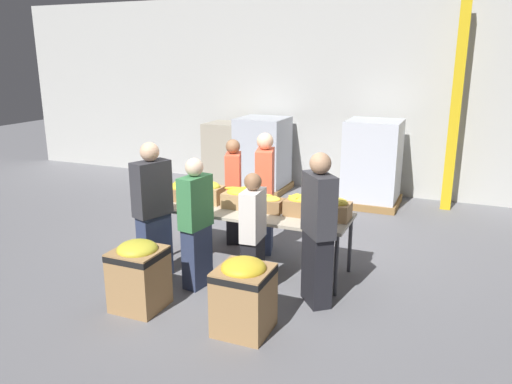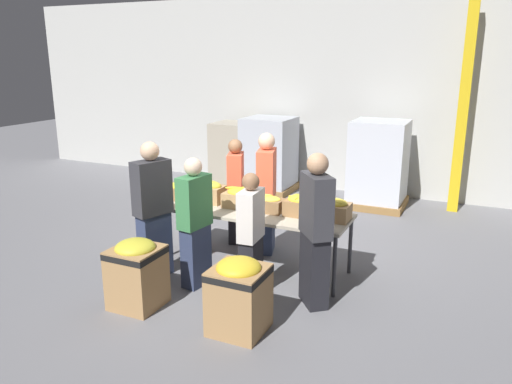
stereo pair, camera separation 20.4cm
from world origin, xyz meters
name	(u,v)px [view 1 (the left image)]	position (x,y,z in m)	size (l,w,h in m)	color
ground_plane	(250,267)	(0.00, 0.00, 0.00)	(30.00, 30.00, 0.00)	slate
wall_back	(336,95)	(0.00, 4.47, 2.00)	(16.00, 0.08, 4.00)	#B7B7B2
sorting_table	(250,214)	(0.00, 0.00, 0.76)	(2.67, 0.86, 0.82)	#B2A893
banana_box_0	(178,191)	(-1.14, 0.07, 0.93)	(0.39, 0.31, 0.25)	olive
banana_box_1	(209,192)	(-0.67, 0.09, 0.97)	(0.39, 0.29, 0.32)	tan
banana_box_2	(239,197)	(-0.20, 0.07, 0.95)	(0.39, 0.33, 0.28)	tan
banana_box_3	(268,203)	(0.24, 0.04, 0.92)	(0.39, 0.27, 0.23)	olive
banana_box_4	(301,204)	(0.68, 0.08, 0.95)	(0.39, 0.33, 0.27)	olive
banana_box_5	(334,208)	(1.12, 0.07, 0.95)	(0.39, 0.32, 0.28)	tan
volunteer_0	(153,212)	(-1.02, -0.74, 0.88)	(0.38, 0.53, 1.77)	#2D3856
volunteer_1	(196,224)	(-0.38, -0.77, 0.81)	(0.28, 0.46, 1.63)	#2D3856
volunteer_2	(233,192)	(-0.62, 0.80, 0.80)	(0.35, 0.48, 1.60)	black
volunteer_3	(253,236)	(0.36, -0.74, 0.75)	(0.23, 0.42, 1.51)	black
volunteer_4	(265,194)	(-0.04, 0.62, 0.87)	(0.36, 0.52, 1.76)	#2D3856
volunteer_5	(318,231)	(1.11, -0.64, 0.89)	(0.49, 0.52, 1.79)	black
donation_bin_0	(139,273)	(-0.71, -1.52, 0.43)	(0.54, 0.54, 0.81)	#A37A4C
donation_bin_1	(244,293)	(0.59, -1.52, 0.43)	(0.55, 0.55, 0.81)	#A37A4C
support_pillar	(456,101)	(2.32, 3.90, 2.00)	(0.18, 0.18, 4.00)	gold
pallet_stack_0	(372,164)	(0.96, 3.61, 0.80)	(1.08, 1.08, 1.63)	olive
pallet_stack_1	(228,156)	(-2.17, 3.78, 0.69)	(0.92, 0.92, 1.40)	olive
pallet_stack_2	(263,155)	(-1.35, 3.78, 0.76)	(1.06, 1.06, 1.55)	olive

